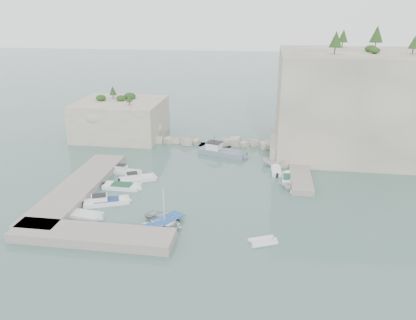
# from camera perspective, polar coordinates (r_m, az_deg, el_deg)

# --- Properties ---
(ground) EXTENTS (400.00, 400.00, 0.00)m
(ground) POSITION_cam_1_polar(r_m,az_deg,el_deg) (54.57, -0.92, -5.14)
(ground) COLOR #496D64
(ground) RESTS_ON ground
(cliff_east) EXTENTS (26.00, 22.00, 17.00)m
(cliff_east) POSITION_cam_1_polar(r_m,az_deg,el_deg) (74.62, 19.95, 7.60)
(cliff_east) COLOR beige
(cliff_east) RESTS_ON ground
(cliff_terrace) EXTENTS (8.00, 10.00, 2.50)m
(cliff_terrace) POSITION_cam_1_polar(r_m,az_deg,el_deg) (70.36, 11.99, 1.51)
(cliff_terrace) COLOR beige
(cliff_terrace) RESTS_ON ground
(outcrop_west) EXTENTS (16.00, 14.00, 7.00)m
(outcrop_west) POSITION_cam_1_polar(r_m,az_deg,el_deg) (81.22, -12.15, 5.71)
(outcrop_west) COLOR beige
(outcrop_west) RESTS_ON ground
(quay_west) EXTENTS (5.00, 24.00, 1.10)m
(quay_west) POSITION_cam_1_polar(r_m,az_deg,el_deg) (58.47, -17.81, -3.78)
(quay_west) COLOR #9E9689
(quay_west) RESTS_ON ground
(quay_south) EXTENTS (18.00, 4.00, 1.10)m
(quay_south) POSITION_cam_1_polar(r_m,az_deg,el_deg) (46.43, -16.00, -10.17)
(quay_south) COLOR #9E9689
(quay_south) RESTS_ON ground
(ledge_east) EXTENTS (3.00, 16.00, 0.80)m
(ledge_east) POSITION_cam_1_polar(r_m,az_deg,el_deg) (63.20, 12.75, -1.58)
(ledge_east) COLOR #9E9689
(ledge_east) RESTS_ON ground
(breakwater) EXTENTS (28.00, 3.00, 1.40)m
(breakwater) POSITION_cam_1_polar(r_m,az_deg,el_deg) (74.71, 1.03, 2.64)
(breakwater) COLOR beige
(breakwater) RESTS_ON ground
(motorboat_a) EXTENTS (5.49, 2.31, 1.40)m
(motorboat_a) POSITION_cam_1_polar(r_m,az_deg,el_deg) (63.26, -11.46, -1.85)
(motorboat_a) COLOR silver
(motorboat_a) RESTS_ON ground
(motorboat_b) EXTENTS (5.91, 4.27, 1.40)m
(motorboat_b) POSITION_cam_1_polar(r_m,az_deg,el_deg) (60.30, -9.83, -2.87)
(motorboat_b) COLOR white
(motorboat_b) RESTS_ON ground
(motorboat_c) EXTENTS (5.71, 2.20, 0.70)m
(motorboat_c) POSITION_cam_1_polar(r_m,az_deg,el_deg) (58.24, -11.99, -3.90)
(motorboat_c) COLOR white
(motorboat_c) RESTS_ON ground
(motorboat_d) EXTENTS (6.51, 4.15, 1.40)m
(motorboat_d) POSITION_cam_1_polar(r_m,az_deg,el_deg) (54.20, -14.06, -5.99)
(motorboat_d) COLOR white
(motorboat_d) RESTS_ON ground
(motorboat_e) EXTENTS (4.85, 2.51, 0.70)m
(motorboat_e) POSITION_cam_1_polar(r_m,az_deg,el_deg) (51.57, -16.91, -7.72)
(motorboat_e) COLOR white
(motorboat_e) RESTS_ON ground
(rowboat) EXTENTS (6.80, 6.34, 1.15)m
(rowboat) POSITION_cam_1_polar(r_m,az_deg,el_deg) (48.17, -6.12, -8.98)
(rowboat) COLOR silver
(rowboat) RESTS_ON ground
(inflatable_dinghy) EXTENTS (3.54, 2.70, 0.44)m
(inflatable_dinghy) POSITION_cam_1_polar(r_m,az_deg,el_deg) (44.84, 7.67, -11.49)
(inflatable_dinghy) COLOR silver
(inflatable_dinghy) RESTS_ON ground
(tender_east_a) EXTENTS (3.79, 3.40, 1.79)m
(tender_east_a) POSITION_cam_1_polar(r_m,az_deg,el_deg) (57.72, 11.60, -4.09)
(tender_east_a) COLOR white
(tender_east_a) RESTS_ON ground
(tender_east_b) EXTENTS (1.90, 4.98, 0.70)m
(tender_east_b) POSITION_cam_1_polar(r_m,az_deg,el_deg) (60.62, 11.18, -2.84)
(tender_east_b) COLOR white
(tender_east_b) RESTS_ON ground
(tender_east_c) EXTENTS (1.67, 4.45, 0.70)m
(tender_east_c) POSITION_cam_1_polar(r_m,az_deg,el_deg) (63.25, 9.55, -1.72)
(tender_east_c) COLOR white
(tender_east_c) RESTS_ON ground
(tender_east_d) EXTENTS (4.10, 2.44, 1.49)m
(tender_east_d) POSITION_cam_1_polar(r_m,az_deg,el_deg) (65.64, 9.16, -0.85)
(tender_east_d) COLOR silver
(tender_east_d) RESTS_ON ground
(work_boat) EXTENTS (9.41, 5.26, 2.20)m
(work_boat) POSITION_cam_1_polar(r_m,az_deg,el_deg) (69.86, 2.07, 0.74)
(work_boat) COLOR slate
(work_boat) RESTS_ON ground
(rowboat_mast) EXTENTS (0.10, 0.10, 4.20)m
(rowboat_mast) POSITION_cam_1_polar(r_m,az_deg,el_deg) (46.92, -6.25, -6.14)
(rowboat_mast) COLOR white
(rowboat_mast) RESTS_ON rowboat
(vegetation) EXTENTS (53.48, 13.88, 13.40)m
(vegetation) POSITION_cam_1_polar(r_m,az_deg,el_deg) (73.80, 16.59, 15.28)
(vegetation) COLOR #1E4219
(vegetation) RESTS_ON ground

